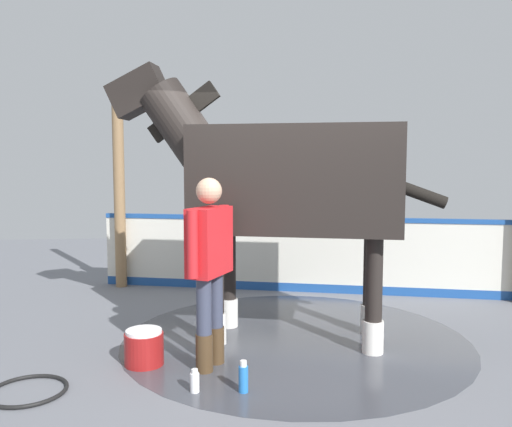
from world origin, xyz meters
The scene contains 10 objects.
ground_plane centered at (0.00, 0.00, -0.01)m, with size 16.00×16.00×0.02m, color slate.
wet_patch centered at (-0.24, -0.30, 0.00)m, with size 3.51×3.51×0.00m, color #42444C.
barrier_wall centered at (-0.78, -2.24, 0.49)m, with size 5.78×1.71×1.06m.
roof_post_near centered at (1.88, -2.85, 1.44)m, with size 0.16×0.16×2.87m, color olive.
horse centered at (-0.12, -0.33, 1.61)m, with size 3.34×1.53×2.80m.
handler centered at (0.64, 0.37, 0.96)m, with size 0.43×0.60×1.66m.
wash_bucket centered at (1.22, 0.25, 0.16)m, with size 0.35×0.35×0.32m.
bottle_shampoo centered at (0.77, 0.87, 0.09)m, with size 0.07×0.07×0.19m.
bottle_spray centered at (0.39, 0.91, 0.12)m, with size 0.08×0.08×0.26m.
hose_coil centered at (2.07, 0.75, 0.02)m, with size 0.60×0.60×0.03m, color black.
Camera 1 is at (0.71, 4.84, 1.77)m, focal length 36.73 mm.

